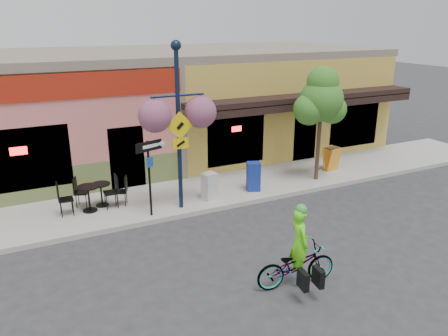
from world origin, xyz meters
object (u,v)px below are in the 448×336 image
building (170,102)px  bicycle (296,265)px  cyclist_rider (299,252)px  one_way_sign (150,179)px  street_tree (320,124)px  lamp_post (179,128)px  newspaper_box_blue (253,176)px  newspaper_box_grey (209,186)px

building → bicycle: (-1.08, -11.38, -1.76)m
cyclist_rider → one_way_sign: bearing=29.8°
street_tree → lamp_post: bearing=-177.6°
building → street_tree: 7.13m
cyclist_rider → newspaper_box_blue: cyclist_rider is taller
lamp_post → newspaper_box_blue: bearing=7.4°
bicycle → newspaper_box_blue: newspaper_box_blue is taller
lamp_post → newspaper_box_grey: 2.32m
building → bicycle: building is taller
newspaper_box_blue → lamp_post: bearing=-153.2°
bicycle → lamp_post: (-0.89, 4.87, 2.17)m
one_way_sign → building: bearing=47.6°
newspaper_box_blue → street_tree: bearing=20.0°
bicycle → one_way_sign: (-1.90, 4.71, 0.80)m
newspaper_box_blue → street_tree: (2.62, -0.05, 1.57)m
newspaper_box_grey → street_tree: bearing=-13.3°
street_tree → newspaper_box_grey: bearing=-179.3°
bicycle → building: bearing=1.8°
lamp_post → one_way_sign: (-1.01, -0.17, -1.37)m
building → lamp_post: bearing=-106.9°
newspaper_box_grey → building: bearing=67.7°
building → one_way_sign: size_ratio=7.94×
newspaper_box_blue → newspaper_box_grey: newspaper_box_blue is taller
building → newspaper_box_blue: size_ratio=18.38×
newspaper_box_blue → cyclist_rider: bearing=-88.1°
building → street_tree: size_ratio=4.41×
building → newspaper_box_blue: bearing=-83.1°
one_way_sign → newspaper_box_blue: size_ratio=2.31×
bicycle → street_tree: (4.46, 5.10, 1.72)m
bicycle → newspaper_box_grey: 5.05m
bicycle → lamp_post: bearing=17.6°
bicycle → newspaper_box_blue: (1.84, 5.15, 0.15)m
building → street_tree: building is taller
bicycle → cyclist_rider: bearing=-82.7°
newspaper_box_grey → bicycle: bearing=-105.7°
cyclist_rider → newspaper_box_blue: bearing=-11.9°
one_way_sign → newspaper_box_grey: (2.06, 0.34, -0.70)m
cyclist_rider → lamp_post: 5.30m
newspaper_box_blue → street_tree: street_tree is taller
lamp_post → newspaper_box_blue: size_ratio=5.08×
building → cyclist_rider: bearing=-95.2°
one_way_sign → street_tree: street_tree is taller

